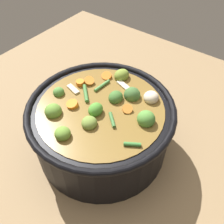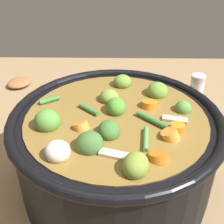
# 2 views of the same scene
# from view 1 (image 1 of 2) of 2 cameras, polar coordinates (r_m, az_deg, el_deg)

# --- Properties ---
(ground_plane) EXTENTS (1.10, 1.10, 0.00)m
(ground_plane) POSITION_cam_1_polar(r_m,az_deg,el_deg) (0.65, -2.22, -7.38)
(ground_plane) COLOR #8C704C
(cooking_pot) EXTENTS (0.33, 0.33, 0.16)m
(cooking_pot) POSITION_cam_1_polar(r_m,az_deg,el_deg) (0.59, -2.40, -3.13)
(cooking_pot) COLOR black
(cooking_pot) RESTS_ON ground_plane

